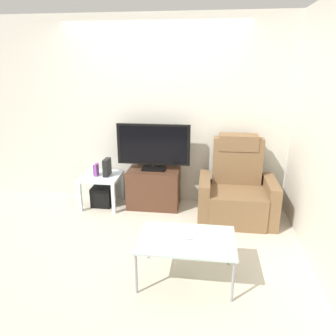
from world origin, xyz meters
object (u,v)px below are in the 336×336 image
Objects in this scene: tv_stand at (154,188)px; recliner_armchair at (237,191)px; game_console at (107,167)px; coffee_table at (186,241)px; cell_phone at (187,236)px; television at (153,146)px; book_middle at (96,170)px; book_leftmost at (93,170)px; side_table at (101,180)px; subwoofer_box at (103,196)px.

tv_stand is 0.67× the size of recliner_armchair.
game_console is 1.96m from coffee_table.
game_console is at bearing 115.64° from cell_phone.
television is 0.88m from book_middle.
tv_stand is 1.63m from cell_phone.
television reaches higher than recliner_armchair.
tv_stand is at bearing 6.13° from book_middle.
book_leftmost reaches higher than tv_stand.
book_leftmost reaches higher than side_table.
tv_stand is 0.76m from subwoofer_box.
recliner_armchair is 1.47m from coffee_table.
recliner_armchair is at bearing -3.38° from book_middle.
game_console is (0.09, 0.01, 0.19)m from side_table.
television is at bearing 6.53° from game_console.
book_middle is 0.19× the size of coffee_table.
cell_phone is (0.00, 0.05, 0.03)m from coffee_table.
book_leftmost is 2.06m from coffee_table.
recliner_armchair is 7.20× the size of cell_phone.
book_leftmost is 2.02m from cell_phone.
cell_phone is (-0.56, -1.31, 0.06)m from recliner_armchair.
side_table is 2.25× the size of game_console.
book_leftmost is at bearing -172.92° from television.
game_console reaches higher than side_table.
coffee_table is (-0.56, -1.36, 0.02)m from recliner_armchair.
subwoofer_box is (-0.74, -0.08, -0.75)m from television.
book_leftmost reaches higher than cell_phone.
subwoofer_box is 1.87× the size of cell_phone.
game_console is at bearing -175.12° from tv_stand.
subwoofer_box is 0.45m from game_console.
recliner_armchair is at bearing 52.28° from cell_phone.
recliner_armchair is at bearing -4.09° from side_table.
tv_stand is at bearing 170.01° from recliner_armchair.
book_middle reaches higher than tv_stand.
subwoofer_box is at bearing 175.89° from recliner_armchair.
coffee_table is (0.58, -1.56, 0.12)m from tv_stand.
subwoofer_box is at bearing 19.62° from book_middle.
cell_phone is at bearing -45.02° from book_leftmost.
subwoofer_box is (-0.74, -0.07, -0.13)m from tv_stand.
side_table is 3.16× the size of book_middle.
cell_phone is at bearing -49.69° from game_console.
subwoofer_box is 1.17× the size of game_console.
side_table is at bearing -173.66° from game_console.
game_console reaches higher than book_leftmost.
coffee_table reaches higher than subwoofer_box.
television is 1.87× the size of side_table.
recliner_armchair is 1.20× the size of coffee_table.
tv_stand is 0.80× the size of coffee_table.
side_table is at bearing 117.83° from cell_phone.
book_leftmost is 0.19× the size of coffee_table.
television is 0.73m from game_console.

